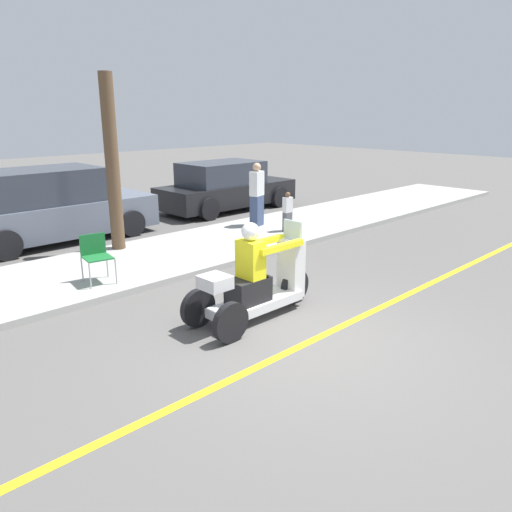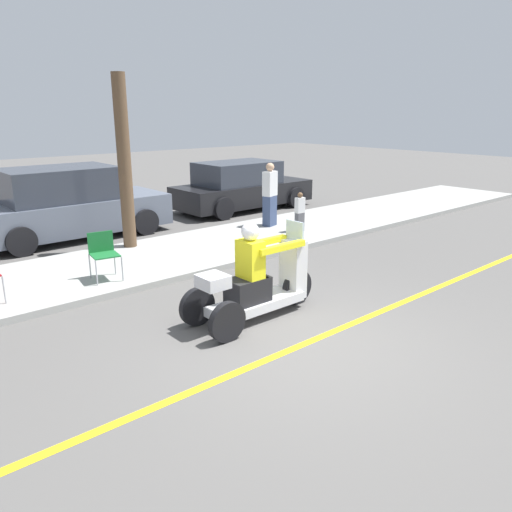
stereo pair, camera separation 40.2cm
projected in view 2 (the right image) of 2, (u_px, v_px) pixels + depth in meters
ground_plane at (303, 344)px, 6.59m from camera, size 60.00×60.00×0.00m
lane_stripe at (309, 342)px, 6.66m from camera, size 24.00×0.12×0.01m
sidewalk_strip at (137, 263)px, 9.91m from camera, size 28.00×2.80×0.12m
motorcycle_trike at (257, 284)px, 7.31m from camera, size 2.23×0.80×1.47m
spectator_far_back at (300, 213)px, 12.07m from camera, size 0.23×0.15×0.96m
spectator_near_curb at (270, 196)px, 12.61m from camera, size 0.43×0.33×1.60m
folding_chair_set_back at (103, 251)px, 8.68m from camera, size 0.53×0.53×0.82m
parked_car_lot_left at (68, 205)px, 11.90m from camera, size 4.50×2.08×1.70m
parked_car_lot_center at (241, 187)px, 15.33m from camera, size 4.40×1.93×1.48m
tree_trunk at (124, 163)px, 10.38m from camera, size 0.28×0.28×3.59m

